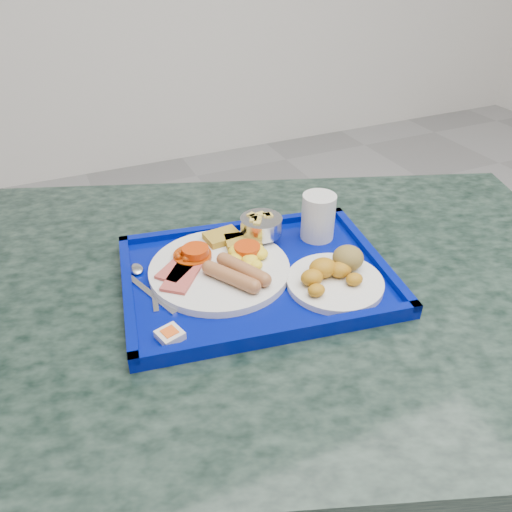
{
  "coord_description": "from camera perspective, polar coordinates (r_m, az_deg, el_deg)",
  "views": [
    {
      "loc": [
        -0.89,
        -0.27,
        1.41
      ],
      "look_at": [
        -0.57,
        0.43,
        0.89
      ],
      "focal_mm": 35.0,
      "sensor_mm": 36.0,
      "label": 1
    }
  ],
  "objects": [
    {
      "name": "juice_cup",
      "position": [
        1.04,
        7.13,
        4.64
      ],
      "size": [
        0.07,
        0.07,
        0.1
      ],
      "color": "silver",
      "rests_on": "tray"
    },
    {
      "name": "jam_packet",
      "position": [
        0.82,
        -9.81,
        -8.88
      ],
      "size": [
        0.05,
        0.05,
        0.02
      ],
      "rotation": [
        0.0,
        0.0,
        0.29
      ],
      "color": "silver",
      "rests_on": "tray"
    },
    {
      "name": "table",
      "position": [
        1.1,
        0.52,
        -12.0
      ],
      "size": [
        1.56,
        1.3,
        0.84
      ],
      "rotation": [
        0.0,
        0.0,
        -0.35
      ],
      "color": "slate",
      "rests_on": "floor"
    },
    {
      "name": "knife",
      "position": [
        0.92,
        -12.13,
        -4.11
      ],
      "size": [
        0.06,
        0.15,
        0.0
      ],
      "primitive_type": "cube",
      "rotation": [
        0.0,
        0.0,
        0.34
      ],
      "color": "silver",
      "rests_on": "tray"
    },
    {
      "name": "spoon",
      "position": [
        0.96,
        -13.01,
        -2.11
      ],
      "size": [
        0.05,
        0.16,
        0.01
      ],
      "rotation": [
        0.0,
        0.0,
        -0.18
      ],
      "color": "silver",
      "rests_on": "tray"
    },
    {
      "name": "bread_plate",
      "position": [
        0.93,
        9.07,
        -2.13
      ],
      "size": [
        0.18,
        0.18,
        0.06
      ],
      "rotation": [
        0.0,
        0.0,
        -0.41
      ],
      "color": "silver",
      "rests_on": "tray"
    },
    {
      "name": "fruit_bowl",
      "position": [
        1.02,
        0.58,
        3.47
      ],
      "size": [
        0.09,
        0.09,
        0.06
      ],
      "color": "silver",
      "rests_on": "tray"
    },
    {
      "name": "tray",
      "position": [
        0.95,
        0.0,
        -2.32
      ],
      "size": [
        0.55,
        0.44,
        0.03
      ],
      "rotation": [
        0.0,
        0.0,
        -0.16
      ],
      "color": "#020E82",
      "rests_on": "table"
    },
    {
      "name": "main_plate",
      "position": [
        0.95,
        -3.85,
        -1.02
      ],
      "size": [
        0.27,
        0.27,
        0.04
      ],
      "rotation": [
        0.0,
        0.0,
        0.39
      ],
      "color": "silver",
      "rests_on": "tray"
    }
  ]
}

